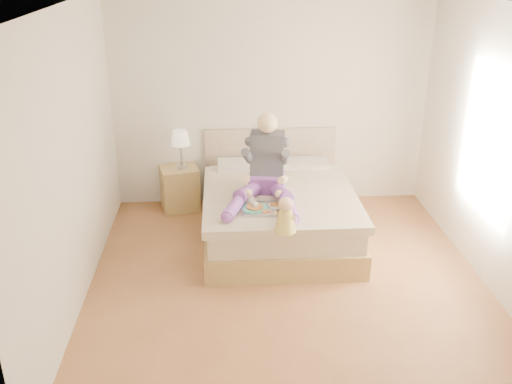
{
  "coord_description": "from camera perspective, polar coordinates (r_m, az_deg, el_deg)",
  "views": [
    {
      "loc": [
        -0.63,
        -4.95,
        3.14
      ],
      "look_at": [
        -0.28,
        0.66,
        0.73
      ],
      "focal_mm": 40.0,
      "sensor_mm": 36.0,
      "label": 1
    }
  ],
  "objects": [
    {
      "name": "baby",
      "position": [
        5.49,
        3.0,
        -2.55
      ],
      "size": [
        0.27,
        0.32,
        0.36
      ],
      "rotation": [
        0.0,
        0.0,
        -0.47
      ],
      "color": "#E4CC48",
      "rests_on": "bed"
    },
    {
      "name": "room",
      "position": [
        5.26,
        4.38,
        5.13
      ],
      "size": [
        4.02,
        4.22,
        2.71
      ],
      "color": "brown",
      "rests_on": "ground"
    },
    {
      "name": "tray",
      "position": [
        5.96,
        0.77,
        -1.53
      ],
      "size": [
        0.47,
        0.38,
        0.13
      ],
      "rotation": [
        0.0,
        0.0,
        -0.05
      ],
      "color": "#B1B5B8",
      "rests_on": "bed"
    },
    {
      "name": "nightstand",
      "position": [
        7.42,
        -7.62,
        0.39
      ],
      "size": [
        0.54,
        0.5,
        0.56
      ],
      "rotation": [
        0.0,
        0.0,
        0.24
      ],
      "color": "#9A7F47",
      "rests_on": "ground"
    },
    {
      "name": "bed",
      "position": [
        6.69,
        2.16,
        -1.72
      ],
      "size": [
        1.7,
        2.18,
        1.0
      ],
      "color": "#9A7F47",
      "rests_on": "ground"
    },
    {
      "name": "lamp",
      "position": [
        7.17,
        -7.58,
        5.17
      ],
      "size": [
        0.24,
        0.24,
        0.49
      ],
      "color": "#B1B5B8",
      "rests_on": "nightstand"
    },
    {
      "name": "adult",
      "position": [
        6.23,
        0.99,
        1.99
      ],
      "size": [
        0.78,
        1.17,
        0.93
      ],
      "rotation": [
        0.0,
        0.0,
        -0.16
      ],
      "color": "#753D98",
      "rests_on": "bed"
    }
  ]
}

